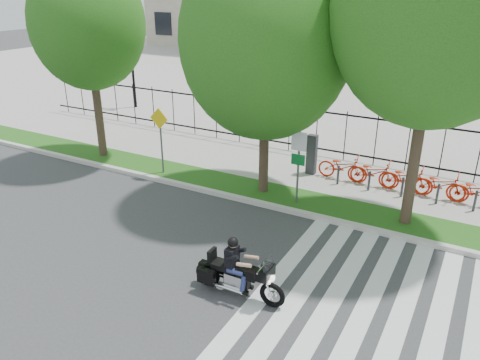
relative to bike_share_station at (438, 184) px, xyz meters
The scene contains 15 objects.
ground 8.78m from the bike_share_station, 124.76° to the right, with size 120.00×120.00×0.00m, color #39393C.
curb 5.90m from the bike_share_station, 148.19° to the right, with size 60.00×0.20×0.15m, color beige.
grass_verge 5.51m from the bike_share_station, 155.77° to the right, with size 60.00×1.50×0.15m, color #245114.
sidewalk 5.03m from the bike_share_station, behind, with size 60.00×3.50×0.15m, color #9F9D94.
plaza 18.50m from the bike_share_station, 105.67° to the left, with size 80.00×34.00×0.10m, color #9F9D94.
crosswalk_stripes 7.23m from the bike_share_station, 91.35° to the right, with size 5.70×8.00×0.01m, color silver, non-canonical shape.
iron_fence 5.41m from the bike_share_station, 158.16° to the left, with size 30.00×0.06×2.00m, color black, non-canonical shape.
lamp_post_left 17.85m from the bike_share_station, 164.22° to the left, with size 1.06×0.70×4.25m.
street_tree_0 13.72m from the bike_share_station, 169.96° to the right, with size 4.29×4.29×7.66m.
street_tree_1 7.32m from the bike_share_station, 157.03° to the right, with size 5.37×5.37×8.10m.
street_tree_2 6.04m from the bike_share_station, 103.94° to the right, with size 5.43×5.43×9.19m.
bike_share_station is the anchor object (origin of this frame).
sign_pole_regulatory 4.84m from the bike_share_station, 146.25° to the right, with size 0.50×0.09×2.50m.
sign_pole_warning 9.75m from the bike_share_station, 164.33° to the right, with size 0.78×0.09×2.49m.
motorcycle_rider 8.29m from the bike_share_station, 113.49° to the right, with size 2.35×0.69×1.81m.
Camera 1 is at (6.11, -8.31, 6.78)m, focal length 35.00 mm.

